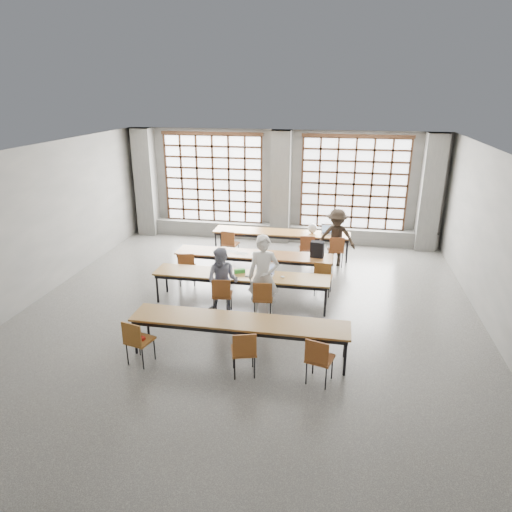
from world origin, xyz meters
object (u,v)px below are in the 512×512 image
(chair_front_right, at_px, (263,296))
(chair_near_right, at_px, (319,356))
(student_back, at_px, (336,238))
(laptop_back, at_px, (328,231))
(chair_near_mid, at_px, (244,349))
(mouse, at_px, (283,277))
(phone, at_px, (248,276))
(plastic_bag, at_px, (312,228))
(desk_row_a, at_px, (281,234))
(backpack, at_px, (317,249))
(chair_back_mid, at_px, (307,247))
(chair_front_left, at_px, (222,293))
(desk_row_b, at_px, (254,256))
(student_female, at_px, (223,281))
(chair_back_left, at_px, (230,242))
(chair_back_right, at_px, (336,248))
(chair_mid_left, at_px, (187,265))
(green_box, at_px, (240,271))
(student_male, at_px, (264,277))
(chair_mid_centre, at_px, (266,271))
(laptop_front, at_px, (266,272))
(desk_row_c, at_px, (241,277))
(desk_row_d, at_px, (239,323))
(chair_near_left, at_px, (137,338))

(chair_front_right, xyz_separation_m, chair_near_right, (1.30, -2.13, 0.00))
(student_back, xyz_separation_m, laptop_back, (-0.26, 0.61, -0.02))
(chair_near_mid, bearing_deg, mouse, 83.82)
(phone, relative_size, plastic_bag, 0.45)
(desk_row_a, xyz_separation_m, backpack, (1.15, -1.94, 0.27))
(chair_near_mid, bearing_deg, chair_back_mid, 83.55)
(chair_back_mid, xyz_separation_m, chair_front_left, (-1.57, -3.40, 0.00))
(desk_row_a, relative_size, chair_near_mid, 4.55)
(desk_row_b, xyz_separation_m, student_female, (-0.32, -1.91, 0.09))
(chair_back_left, relative_size, chair_near_mid, 1.00)
(chair_near_mid, bearing_deg, chair_front_right, 91.20)
(chair_back_mid, height_order, student_female, student_female)
(chair_back_right, relative_size, chair_mid_left, 1.00)
(chair_near_mid, xyz_separation_m, green_box, (-0.70, 2.84, 0.24))
(chair_back_left, bearing_deg, student_male, -64.71)
(chair_back_mid, height_order, chair_mid_centre, same)
(desk_row_b, bearing_deg, laptop_back, 49.53)
(student_male, bearing_deg, phone, 132.03)
(chair_front_left, distance_m, phone, 0.73)
(green_box, bearing_deg, chair_near_right, -55.41)
(chair_near_right, distance_m, plastic_bag, 6.24)
(chair_near_right, height_order, laptop_back, laptop_back)
(student_female, height_order, mouse, student_female)
(backpack, height_order, plastic_bag, backpack)
(laptop_front, height_order, plastic_bag, plastic_bag)
(green_box, bearing_deg, desk_row_a, 81.13)
(green_box, bearing_deg, desk_row_c, -57.99)
(chair_back_left, bearing_deg, chair_back_mid, -0.00)
(chair_front_right, bearing_deg, laptop_back, 73.80)
(chair_back_left, bearing_deg, desk_row_c, -71.16)
(chair_back_left, bearing_deg, laptop_back, 14.99)
(desk_row_d, xyz_separation_m, student_female, (-0.73, 1.63, 0.09))
(chair_front_right, distance_m, phone, 0.71)
(desk_row_c, height_order, phone, phone)
(chair_back_mid, relative_size, chair_front_right, 1.00)
(chair_mid_centre, relative_size, chair_near_mid, 1.00)
(chair_near_left, xyz_separation_m, laptop_back, (3.10, 6.27, 0.25))
(chair_mid_left, relative_size, chair_near_mid, 1.00)
(chair_front_left, distance_m, student_female, 0.25)
(chair_back_mid, relative_size, chair_front_left, 1.00)
(student_male, relative_size, laptop_back, 4.64)
(desk_row_c, relative_size, chair_front_left, 4.55)
(chair_near_left, xyz_separation_m, backpack, (2.91, 4.22, 0.39))
(chair_front_left, height_order, laptop_front, laptop_front)
(chair_back_right, bearing_deg, student_back, 95.13)
(mouse, height_order, backpack, backpack)
(desk_row_b, distance_m, chair_front_left, 2.06)
(desk_row_a, height_order, chair_front_right, chair_front_right)
(chair_near_left, bearing_deg, chair_near_right, 0.01)
(student_back, distance_m, laptop_front, 3.17)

